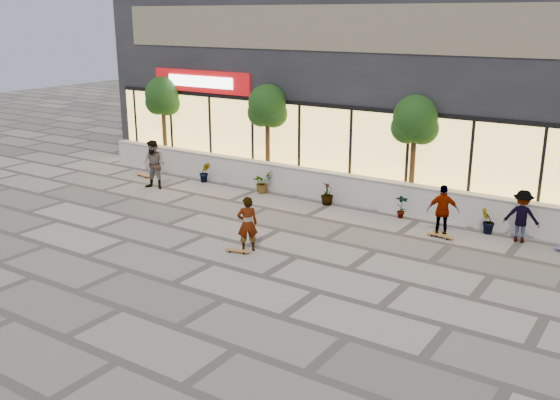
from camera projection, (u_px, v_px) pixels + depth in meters
The scene contains 19 objects.
ground at pixel (214, 263), 16.87m from camera, with size 80.00×80.00×0.00m, color #A2998C.
planter_wall at pixel (337, 187), 22.32m from camera, with size 22.00×0.42×1.04m.
retail_building at pixel (403, 71), 25.64m from camera, with size 24.00×9.17×8.50m.
shrub_a at pixel (154, 163), 26.40m from camera, with size 0.43×0.29×0.81m, color #193611.
shrub_b at pixel (205, 172), 24.92m from camera, with size 0.45×0.36×0.81m, color #193611.
shrub_c at pixel (262, 182), 23.44m from camera, with size 0.73×0.63×0.81m, color #193611.
shrub_d at pixel (327, 193), 21.96m from camera, with size 0.45×0.45×0.81m, color #193611.
shrub_e at pixel (402, 206), 20.49m from camera, with size 0.43×0.29×0.81m, color #193611.
shrub_f at pixel (488, 221), 19.01m from camera, with size 0.45×0.36×0.81m, color #193611.
tree_west at pixel (163, 98), 26.92m from camera, with size 1.60×1.50×3.92m.
tree_midwest at pixel (267, 108), 24.02m from camera, with size 1.60×1.50×3.92m.
tree_mideast at pixel (415, 123), 20.86m from camera, with size 1.60×1.50×3.92m.
skater_center at pixel (247, 224), 17.54m from camera, with size 0.58×0.38×1.60m, color white.
skater_left at pixel (154, 165), 23.82m from camera, with size 0.92×0.71×1.89m, color #A08667.
skater_right_near at pixel (443, 211), 18.69m from camera, with size 0.94×0.39×1.60m, color white.
skater_right_far at pixel (522, 216), 18.25m from camera, with size 1.02×0.58×1.57m, color maroon.
skateboard_center at pixel (237, 250), 17.56m from camera, with size 0.73×0.35×0.09m.
skateboard_left at pixel (144, 175), 25.81m from camera, with size 0.87×0.35×0.10m.
skateboard_right_near at pixel (440, 235), 18.75m from camera, with size 0.82×0.29×0.10m.
Camera 1 is at (10.14, -12.10, 6.44)m, focal length 40.00 mm.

